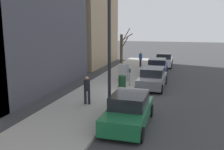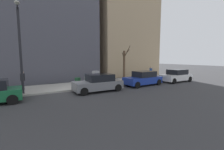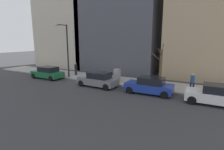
{
  "view_description": "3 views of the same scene",
  "coord_description": "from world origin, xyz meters",
  "px_view_note": "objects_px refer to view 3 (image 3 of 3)",
  "views": [
    {
      "loc": [
        -3.34,
        17.21,
        4.66
      ],
      "look_at": [
        1.72,
        -0.57,
        1.02
      ],
      "focal_mm": 40.0,
      "sensor_mm": 36.0,
      "label": 1
    },
    {
      "loc": [
        -12.94,
        4.02,
        2.9
      ],
      "look_at": [
        0.27,
        -3.89,
        1.17
      ],
      "focal_mm": 24.0,
      "sensor_mm": 36.0,
      "label": 2
    },
    {
      "loc": [
        -15.99,
        -11.53,
        4.74
      ],
      "look_at": [
        0.5,
        -2.31,
        1.0
      ],
      "focal_mm": 28.0,
      "sensor_mm": 36.0,
      "label": 3
    }
  ],
  "objects_px": {
    "parked_car_grey": "(98,80)",
    "bare_tree": "(161,66)",
    "pedestrian_midblock": "(76,68)",
    "office_tower_right": "(74,3)",
    "parking_meter": "(102,74)",
    "utility_box": "(117,75)",
    "streetlamp": "(66,46)",
    "parked_car_white": "(217,95)",
    "parked_car_blue": "(150,86)",
    "trash_bin": "(100,76)",
    "pedestrian_near_meter": "(192,81)",
    "parked_car_green": "(48,73)"
  },
  "relations": [
    {
      "from": "parked_car_grey",
      "to": "trash_bin",
      "type": "bearing_deg",
      "value": 30.79
    },
    {
      "from": "parking_meter",
      "to": "bare_tree",
      "type": "bearing_deg",
      "value": -70.86
    },
    {
      "from": "parked_car_grey",
      "to": "office_tower_right",
      "type": "bearing_deg",
      "value": 49.44
    },
    {
      "from": "parking_meter",
      "to": "trash_bin",
      "type": "height_order",
      "value": "parking_meter"
    },
    {
      "from": "parked_car_blue",
      "to": "bare_tree",
      "type": "distance_m",
      "value": 3.82
    },
    {
      "from": "parked_car_grey",
      "to": "parked_car_green",
      "type": "xyz_separation_m",
      "value": [
        0.18,
        7.8,
        0.0
      ]
    },
    {
      "from": "parked_car_white",
      "to": "parked_car_blue",
      "type": "bearing_deg",
      "value": 86.34
    },
    {
      "from": "parked_car_grey",
      "to": "office_tower_right",
      "type": "distance_m",
      "value": 21.0
    },
    {
      "from": "parked_car_white",
      "to": "pedestrian_near_meter",
      "type": "bearing_deg",
      "value": 37.01
    },
    {
      "from": "pedestrian_midblock",
      "to": "pedestrian_near_meter",
      "type": "bearing_deg",
      "value": 93.3
    },
    {
      "from": "parked_car_grey",
      "to": "trash_bin",
      "type": "relative_size",
      "value": 4.72
    },
    {
      "from": "parked_car_white",
      "to": "pedestrian_near_meter",
      "type": "distance_m",
      "value": 3.12
    },
    {
      "from": "bare_tree",
      "to": "parking_meter",
      "type": "bearing_deg",
      "value": 109.14
    },
    {
      "from": "parked_car_white",
      "to": "parked_car_green",
      "type": "distance_m",
      "value": 18.45
    },
    {
      "from": "parked_car_blue",
      "to": "streetlamp",
      "type": "distance_m",
      "value": 11.68
    },
    {
      "from": "bare_tree",
      "to": "pedestrian_midblock",
      "type": "bearing_deg",
      "value": 93.3
    },
    {
      "from": "parking_meter",
      "to": "office_tower_right",
      "type": "xyz_separation_m",
      "value": [
        10.38,
        12.7,
        10.65
      ]
    },
    {
      "from": "parking_meter",
      "to": "office_tower_right",
      "type": "bearing_deg",
      "value": 50.74
    },
    {
      "from": "parked_car_green",
      "to": "pedestrian_near_meter",
      "type": "xyz_separation_m",
      "value": [
        2.21,
        -16.55,
        0.35
      ]
    },
    {
      "from": "parked_car_blue",
      "to": "streetlamp",
      "type": "height_order",
      "value": "streetlamp"
    },
    {
      "from": "bare_tree",
      "to": "parked_car_blue",
      "type": "bearing_deg",
      "value": 179.43
    },
    {
      "from": "parked_car_grey",
      "to": "bare_tree",
      "type": "height_order",
      "value": "bare_tree"
    },
    {
      "from": "parked_car_green",
      "to": "trash_bin",
      "type": "bearing_deg",
      "value": -73.66
    },
    {
      "from": "pedestrian_midblock",
      "to": "office_tower_right",
      "type": "relative_size",
      "value": 0.07
    },
    {
      "from": "bare_tree",
      "to": "office_tower_right",
      "type": "distance_m",
      "value": 22.61
    },
    {
      "from": "pedestrian_near_meter",
      "to": "parked_car_blue",
      "type": "bearing_deg",
      "value": -142.24
    },
    {
      "from": "bare_tree",
      "to": "pedestrian_midblock",
      "type": "relative_size",
      "value": 2.6
    },
    {
      "from": "streetlamp",
      "to": "pedestrian_near_meter",
      "type": "height_order",
      "value": "streetlamp"
    },
    {
      "from": "utility_box",
      "to": "trash_bin",
      "type": "bearing_deg",
      "value": 100.83
    },
    {
      "from": "parked_car_blue",
      "to": "office_tower_right",
      "type": "height_order",
      "value": "office_tower_right"
    },
    {
      "from": "pedestrian_near_meter",
      "to": "streetlamp",
      "type": "bearing_deg",
      "value": -171.91
    },
    {
      "from": "pedestrian_near_meter",
      "to": "utility_box",
      "type": "bearing_deg",
      "value": -176.32
    },
    {
      "from": "utility_box",
      "to": "streetlamp",
      "type": "xyz_separation_m",
      "value": [
        -1.02,
        6.62,
        3.17
      ]
    },
    {
      "from": "pedestrian_midblock",
      "to": "office_tower_right",
      "type": "xyz_separation_m",
      "value": [
        8.91,
        7.63,
        10.54
      ]
    },
    {
      "from": "parked_car_white",
      "to": "pedestrian_near_meter",
      "type": "height_order",
      "value": "pedestrian_near_meter"
    },
    {
      "from": "parked_car_grey",
      "to": "pedestrian_midblock",
      "type": "height_order",
      "value": "pedestrian_midblock"
    },
    {
      "from": "parked_car_white",
      "to": "bare_tree",
      "type": "distance_m",
      "value": 6.6
    },
    {
      "from": "trash_bin",
      "to": "office_tower_right",
      "type": "relative_size",
      "value": 0.04
    },
    {
      "from": "parking_meter",
      "to": "pedestrian_midblock",
      "type": "xyz_separation_m",
      "value": [
        1.47,
        5.07,
        0.11
      ]
    },
    {
      "from": "parked_car_blue",
      "to": "parked_car_green",
      "type": "xyz_separation_m",
      "value": [
        -0.03,
        13.22,
        0.0
      ]
    },
    {
      "from": "parking_meter",
      "to": "streetlamp",
      "type": "bearing_deg",
      "value": 91.88
    },
    {
      "from": "parked_car_blue",
      "to": "streetlamp",
      "type": "bearing_deg",
      "value": 81.73
    },
    {
      "from": "parked_car_white",
      "to": "trash_bin",
      "type": "xyz_separation_m",
      "value": [
        2.16,
        11.83,
        -0.14
      ]
    },
    {
      "from": "parked_car_blue",
      "to": "parked_car_grey",
      "type": "relative_size",
      "value": 1.0
    },
    {
      "from": "parked_car_green",
      "to": "office_tower_right",
      "type": "relative_size",
      "value": 0.18
    },
    {
      "from": "trash_bin",
      "to": "pedestrian_midblock",
      "type": "distance_m",
      "value": 4.65
    },
    {
      "from": "utility_box",
      "to": "office_tower_right",
      "type": "distance_m",
      "value": 20.24
    },
    {
      "from": "pedestrian_midblock",
      "to": "utility_box",
      "type": "bearing_deg",
      "value": 90.87
    },
    {
      "from": "utility_box",
      "to": "parking_meter",
      "type": "bearing_deg",
      "value": 119.08
    },
    {
      "from": "pedestrian_near_meter",
      "to": "office_tower_right",
      "type": "xyz_separation_m",
      "value": [
        9.64,
        22.07,
        10.54
      ]
    }
  ]
}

